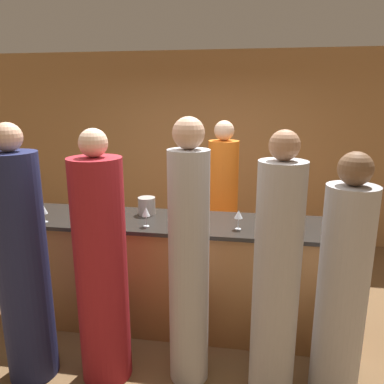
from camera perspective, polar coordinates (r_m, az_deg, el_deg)
ground_plane at (r=3.90m, az=-2.54°, el=-19.18°), size 14.00×14.00×0.00m
back_wall at (r=5.66m, az=2.24°, el=6.65°), size 8.00×0.06×2.80m
bar_counter at (r=3.64m, az=-2.64°, el=-12.21°), size 3.27×0.70×1.05m
bartender at (r=4.27m, az=4.67°, el=-2.88°), size 0.34×0.34×1.91m
guest_0 at (r=2.89m, az=21.92°, el=-13.63°), size 0.34×0.34×1.81m
guest_1 at (r=2.79m, az=-0.49°, el=-10.78°), size 0.30×0.30×2.02m
guest_2 at (r=3.11m, az=-24.38°, el=-10.28°), size 0.37×0.37×1.98m
guest_3 at (r=2.92m, az=-13.64°, el=-11.43°), size 0.39×0.39×1.95m
guest_4 at (r=2.73m, az=12.72°, el=-12.90°), size 0.32×0.32×1.95m
wine_bottle_0 at (r=3.41m, az=13.61°, el=-3.04°), size 0.07×0.07×0.27m
wine_bottle_1 at (r=3.82m, az=-22.23°, el=-1.83°), size 0.07×0.07×0.28m
ice_bucket at (r=3.62m, az=-6.91°, el=-2.11°), size 0.17×0.17×0.17m
wine_glass_0 at (r=3.19m, az=7.11°, el=-3.48°), size 0.07×0.07×0.17m
wine_glass_1 at (r=3.30m, az=16.29°, el=-3.36°), size 0.06×0.06×0.17m
wine_glass_2 at (r=3.26m, az=-7.03°, el=-3.07°), size 0.07×0.07×0.17m
wine_glass_3 at (r=3.06m, az=11.98°, el=-4.58°), size 0.06×0.06×0.16m
wine_glass_4 at (r=3.45m, az=-16.21°, el=-2.71°), size 0.07×0.07×0.16m
wine_glass_5 at (r=3.77m, az=-25.59°, el=-1.92°), size 0.08×0.08×0.17m
wine_glass_6 at (r=3.08m, az=-0.39°, el=-3.80°), size 0.07×0.07×0.18m
wine_glass_7 at (r=3.61m, az=-21.63°, el=-2.58°), size 0.06×0.06×0.16m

